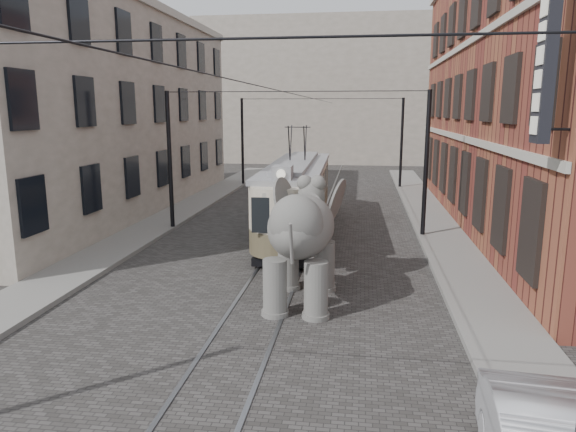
# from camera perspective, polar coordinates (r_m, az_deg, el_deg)

# --- Properties ---
(ground) EXTENTS (120.00, 120.00, 0.00)m
(ground) POSITION_cam_1_polar(r_m,az_deg,el_deg) (16.78, -1.39, -6.63)
(ground) COLOR #413E3C
(tram_rails) EXTENTS (1.54, 80.00, 0.02)m
(tram_rails) POSITION_cam_1_polar(r_m,az_deg,el_deg) (16.77, -1.39, -6.59)
(tram_rails) COLOR slate
(tram_rails) RESTS_ON ground
(sidewalk_right) EXTENTS (2.00, 60.00, 0.15)m
(sidewalk_right) POSITION_cam_1_polar(r_m,az_deg,el_deg) (16.89, 19.28, -6.90)
(sidewalk_right) COLOR slate
(sidewalk_right) RESTS_ON ground
(sidewalk_left) EXTENTS (2.00, 60.00, 0.15)m
(sidewalk_left) POSITION_cam_1_polar(r_m,az_deg,el_deg) (18.90, -21.31, -5.11)
(sidewalk_left) COLOR slate
(sidewalk_left) RESTS_ON ground
(brick_building) EXTENTS (8.00, 26.00, 12.00)m
(brick_building) POSITION_cam_1_polar(r_m,az_deg,el_deg) (26.12, 27.36, 11.94)
(brick_building) COLOR maroon
(brick_building) RESTS_ON ground
(stucco_building) EXTENTS (7.00, 24.00, 10.00)m
(stucco_building) POSITION_cam_1_polar(r_m,az_deg,el_deg) (29.12, -20.22, 10.35)
(stucco_building) COLOR gray
(stucco_building) RESTS_ON ground
(distant_block) EXTENTS (28.00, 10.00, 14.00)m
(distant_block) POSITION_cam_1_polar(r_m,az_deg,el_deg) (55.83, 5.47, 13.23)
(distant_block) COLOR gray
(distant_block) RESTS_ON ground
(catenary) EXTENTS (11.00, 30.20, 6.00)m
(catenary) POSITION_cam_1_polar(r_m,az_deg,el_deg) (21.04, 0.26, 5.43)
(catenary) COLOR black
(catenary) RESTS_ON ground
(tram) EXTENTS (2.66, 11.51, 4.54)m
(tram) POSITION_cam_1_polar(r_m,az_deg,el_deg) (22.52, 1.03, 3.96)
(tram) COLOR #C3B59E
(tram) RESTS_ON ground
(elephant) EXTENTS (3.12, 5.48, 3.31)m
(elephant) POSITION_cam_1_polar(r_m,az_deg,el_deg) (14.18, 1.45, -3.05)
(elephant) COLOR #64625C
(elephant) RESTS_ON ground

